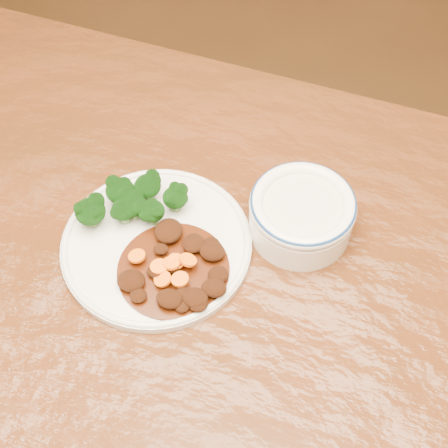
# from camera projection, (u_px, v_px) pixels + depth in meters

# --- Properties ---
(dining_table) EXTENTS (1.60, 1.09, 0.75)m
(dining_table) POSITION_uv_depth(u_px,v_px,m) (215.00, 347.00, 0.83)
(dining_table) COLOR #4D200D
(dining_table) RESTS_ON ground
(dinner_plate) EXTENTS (0.25, 0.25, 0.02)m
(dinner_plate) POSITION_uv_depth(u_px,v_px,m) (157.00, 244.00, 0.82)
(dinner_plate) COLOR silver
(dinner_plate) RESTS_ON dining_table
(broccoli_florets) EXTENTS (0.14, 0.10, 0.04)m
(broccoli_florets) POSITION_uv_depth(u_px,v_px,m) (130.00, 201.00, 0.82)
(broccoli_florets) COLOR #71A052
(broccoli_florets) RESTS_ON dinner_plate
(mince_stew) EXTENTS (0.15, 0.14, 0.03)m
(mince_stew) POSITION_uv_depth(u_px,v_px,m) (177.00, 270.00, 0.78)
(mince_stew) COLOR #3F1906
(mince_stew) RESTS_ON dinner_plate
(dip_bowl) EXTENTS (0.14, 0.14, 0.06)m
(dip_bowl) POSITION_uv_depth(u_px,v_px,m) (301.00, 213.00, 0.81)
(dip_bowl) COLOR white
(dip_bowl) RESTS_ON dining_table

